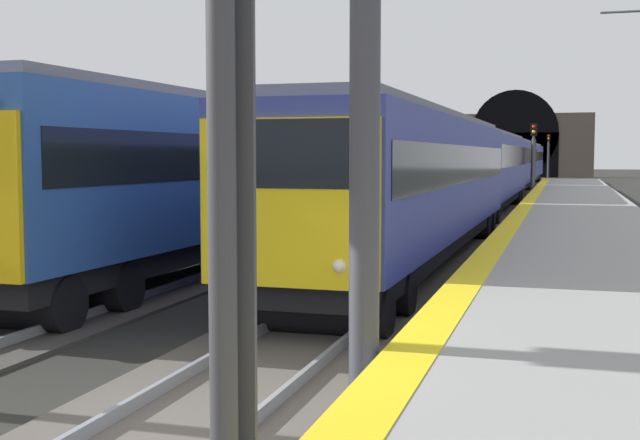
{
  "coord_description": "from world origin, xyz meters",
  "views": [
    {
      "loc": [
        -7.29,
        -3.7,
        2.82
      ],
      "look_at": [
        9.33,
        1.26,
        1.44
      ],
      "focal_mm": 46.08,
      "sensor_mm": 36.0,
      "label": 1
    }
  ],
  "objects_px": {
    "train_adjacent_platform": "(323,167)",
    "catenary_mast_far": "(361,136)",
    "railway_signal_mid": "(533,156)",
    "railway_signal_far": "(548,153)",
    "train_main_approaching": "(499,165)",
    "railway_signal_near": "(221,8)"
  },
  "relations": [
    {
      "from": "railway_signal_far",
      "to": "railway_signal_mid",
      "type": "bearing_deg",
      "value": 0.0
    },
    {
      "from": "train_adjacent_platform",
      "to": "railway_signal_near",
      "type": "relative_size",
      "value": 6.25
    },
    {
      "from": "train_main_approaching",
      "to": "railway_signal_near",
      "type": "bearing_deg",
      "value": 3.03
    },
    {
      "from": "train_adjacent_platform",
      "to": "catenary_mast_far",
      "type": "distance_m",
      "value": 33.11
    },
    {
      "from": "railway_signal_near",
      "to": "railway_signal_mid",
      "type": "xyz_separation_m",
      "value": [
        46.35,
        -0.0,
        -0.84
      ]
    },
    {
      "from": "railway_signal_far",
      "to": "catenary_mast_far",
      "type": "relative_size",
      "value": 0.62
    },
    {
      "from": "train_adjacent_platform",
      "to": "railway_signal_near",
      "type": "height_order",
      "value": "railway_signal_near"
    },
    {
      "from": "railway_signal_mid",
      "to": "railway_signal_far",
      "type": "relative_size",
      "value": 0.91
    },
    {
      "from": "railway_signal_mid",
      "to": "railway_signal_far",
      "type": "distance_m",
      "value": 46.39
    },
    {
      "from": "railway_signal_far",
      "to": "train_main_approaching",
      "type": "bearing_deg",
      "value": -2.29
    },
    {
      "from": "railway_signal_mid",
      "to": "catenary_mast_far",
      "type": "distance_m",
      "value": 16.87
    },
    {
      "from": "train_main_approaching",
      "to": "railway_signal_far",
      "type": "relative_size",
      "value": 15.04
    },
    {
      "from": "railway_signal_mid",
      "to": "train_main_approaching",
      "type": "bearing_deg",
      "value": -65.45
    },
    {
      "from": "railway_signal_near",
      "to": "railway_signal_mid",
      "type": "bearing_deg",
      "value": -180.0
    },
    {
      "from": "train_adjacent_platform",
      "to": "railway_signal_mid",
      "type": "distance_m",
      "value": 22.87
    },
    {
      "from": "train_main_approaching",
      "to": "railway_signal_near",
      "type": "relative_size",
      "value": 12.83
    },
    {
      "from": "train_adjacent_platform",
      "to": "train_main_approaching",
      "type": "bearing_deg",
      "value": 168.75
    },
    {
      "from": "railway_signal_far",
      "to": "train_adjacent_platform",
      "type": "bearing_deg",
      "value": -5.52
    },
    {
      "from": "train_adjacent_platform",
      "to": "railway_signal_mid",
      "type": "relative_size",
      "value": 8.07
    },
    {
      "from": "train_adjacent_platform",
      "to": "catenary_mast_far",
      "type": "height_order",
      "value": "catenary_mast_far"
    },
    {
      "from": "railway_signal_near",
      "to": "train_adjacent_platform",
      "type": "bearing_deg",
      "value": -164.89
    },
    {
      "from": "train_main_approaching",
      "to": "catenary_mast_far",
      "type": "xyz_separation_m",
      "value": [
        11.39,
        11.22,
        2.01
      ]
    }
  ]
}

